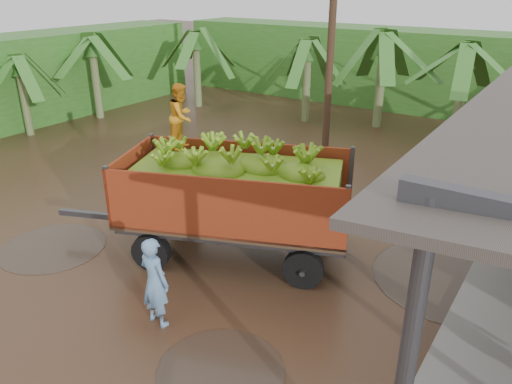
% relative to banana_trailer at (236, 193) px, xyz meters
% --- Properties ---
extents(ground, '(100.00, 100.00, 0.00)m').
position_rel_banana_trailer_xyz_m(ground, '(-0.36, -0.01, -1.48)').
color(ground, black).
rests_on(ground, ground).
extents(hedge_north, '(22.00, 3.00, 3.60)m').
position_rel_banana_trailer_xyz_m(hedge_north, '(-2.36, 15.99, 0.32)').
color(hedge_north, '#2D661E').
rests_on(hedge_north, ground).
extents(hedge_west, '(3.00, 18.00, 3.60)m').
position_rel_banana_trailer_xyz_m(hedge_west, '(-14.36, 3.99, 0.32)').
color(hedge_west, '#2D661E').
rests_on(hedge_west, ground).
extents(banana_trailer, '(6.85, 4.03, 3.74)m').
position_rel_banana_trailer_xyz_m(banana_trailer, '(0.00, 0.00, 0.00)').
color(banana_trailer, '#BF3B1B').
rests_on(banana_trailer, ground).
extents(man_blue, '(0.67, 0.47, 1.73)m').
position_rel_banana_trailer_xyz_m(man_blue, '(0.28, -2.84, -0.62)').
color(man_blue, '#6790BC').
rests_on(man_blue, ground).
extents(utility_pole, '(1.20, 0.24, 7.77)m').
position_rel_banana_trailer_xyz_m(utility_pole, '(-1.26, 7.01, 2.46)').
color(utility_pole, '#47301E').
rests_on(utility_pole, ground).
extents(banana_plants, '(24.70, 21.11, 3.99)m').
position_rel_banana_trailer_xyz_m(banana_plants, '(-4.97, 6.65, 0.34)').
color(banana_plants, '#2D661E').
rests_on(banana_plants, ground).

